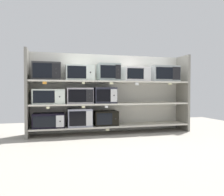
{
  "coord_description": "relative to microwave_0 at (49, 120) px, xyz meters",
  "views": [
    {
      "loc": [
        -1.14,
        -4.37,
        0.83
      ],
      "look_at": [
        0.0,
        0.0,
        0.7
      ],
      "focal_mm": 36.36,
      "sensor_mm": 36.0,
      "label": 1
    }
  ],
  "objects": [
    {
      "name": "price_tag_2",
      "position": [
        0.62,
        -0.24,
        0.25
      ],
      "size": [
        0.06,
        0.0,
        0.04
      ],
      "primitive_type": "cube",
      "color": "beige"
    },
    {
      "name": "price_tag_5",
      "position": [
        0.62,
        -0.24,
        0.69
      ],
      "size": [
        0.05,
        0.0,
        0.03
      ],
      "primitive_type": "cube",
      "color": "beige"
    },
    {
      "name": "back_panel",
      "position": [
        1.22,
        0.26,
        0.5
      ],
      "size": [
        3.33,
        0.04,
        1.6
      ],
      "primitive_type": "cube",
      "color": "beige",
      "rests_on": "ground"
    },
    {
      "name": "price_tag_1",
      "position": [
        -0.01,
        -0.24,
        0.25
      ],
      "size": [
        0.06,
        0.0,
        0.04
      ],
      "primitive_type": "cube",
      "color": "beige"
    },
    {
      "name": "microwave_6",
      "position": [
        -0.03,
        -0.0,
        0.91
      ],
      "size": [
        0.5,
        0.38,
        0.33
      ],
      "color": "#333333",
      "rests_on": "shelf_2"
    },
    {
      "name": "price_tag_3",
      "position": [
        1.05,
        -0.24,
        0.25
      ],
      "size": [
        0.06,
        0.0,
        0.04
      ],
      "primitive_type": "cube",
      "color": "white"
    },
    {
      "name": "microwave_10",
      "position": [
        2.34,
        0.0,
        0.9
      ],
      "size": [
        0.58,
        0.43,
        0.33
      ],
      "color": "#99A0A0",
      "rests_on": "shelf_2"
    },
    {
      "name": "price_tag_0",
      "position": [
        1.07,
        -0.24,
        -0.19
      ],
      "size": [
        0.07,
        0.0,
        0.04
      ],
      "primitive_type": "cube",
      "color": "beige"
    },
    {
      "name": "price_tag_7",
      "position": [
        1.66,
        -0.24,
        0.68
      ],
      "size": [
        0.07,
        0.0,
        0.05
      ],
      "primitive_type": "cube",
      "color": "white"
    },
    {
      "name": "upright_left",
      "position": [
        -0.37,
        0.0,
        0.5
      ],
      "size": [
        0.05,
        0.47,
        1.6
      ],
      "primitive_type": "cube",
      "color": "gray",
      "rests_on": "ground"
    },
    {
      "name": "microwave_1",
      "position": [
        0.57,
        -0.0,
        0.04
      ],
      "size": [
        0.45,
        0.41,
        0.34
      ],
      "color": "#999CAF",
      "rests_on": "shelf_0"
    },
    {
      "name": "microwave_9",
      "position": [
        1.71,
        0.0,
        0.88
      ],
      "size": [
        0.51,
        0.42,
        0.28
      ],
      "color": "silver",
      "rests_on": "shelf_2"
    },
    {
      "name": "shelf_2",
      "position": [
        1.22,
        0.0,
        0.73
      ],
      "size": [
        3.13,
        0.47,
        0.03
      ],
      "primitive_type": "cube",
      "color": "beige"
    },
    {
      "name": "price_tag_8",
      "position": [
        2.37,
        -0.24,
        0.69
      ],
      "size": [
        0.07,
        0.0,
        0.04
      ],
      "primitive_type": "cube",
      "color": "beige"
    },
    {
      "name": "microwave_2",
      "position": [
        1.09,
        -0.0,
        0.01
      ],
      "size": [
        0.46,
        0.37,
        0.28
      ],
      "color": "black",
      "rests_on": "shelf_0"
    },
    {
      "name": "shelf_1",
      "position": [
        1.22,
        0.0,
        0.29
      ],
      "size": [
        3.13,
        0.47,
        0.03
      ],
      "primitive_type": "cube",
      "color": "beige"
    },
    {
      "name": "microwave_4",
      "position": [
        0.57,
        -0.0,
        0.45
      ],
      "size": [
        0.49,
        0.39,
        0.3
      ],
      "color": "#BBB3BA",
      "rests_on": "shelf_1"
    },
    {
      "name": "microwave_7",
      "position": [
        0.58,
        -0.0,
        0.89
      ],
      "size": [
        0.53,
        0.4,
        0.29
      ],
      "color": "silver",
      "rests_on": "shelf_2"
    },
    {
      "name": "ground",
      "position": [
        1.22,
        -1.0,
        -0.31
      ],
      "size": [
        7.13,
        6.0,
        0.02
      ],
      "primitive_type": "cube",
      "color": "gray"
    },
    {
      "name": "upright_right",
      "position": [
        2.81,
        0.0,
        0.5
      ],
      "size": [
        0.05,
        0.47,
        1.6
      ],
      "primitive_type": "cube",
      "color": "gray",
      "rests_on": "ground"
    },
    {
      "name": "microwave_0",
      "position": [
        0.0,
        0.0,
        0.0
      ],
      "size": [
        0.57,
        0.43,
        0.26
      ],
      "color": "black",
      "rests_on": "shelf_0"
    },
    {
      "name": "microwave_3",
      "position": [
        0.0,
        -0.0,
        0.44
      ],
      "size": [
        0.58,
        0.4,
        0.27
      ],
      "color": "silver",
      "rests_on": "shelf_1"
    },
    {
      "name": "price_tag_4",
      "position": [
        -0.06,
        -0.24,
        0.69
      ],
      "size": [
        0.07,
        0.0,
        0.04
      ],
      "primitive_type": "cube",
      "color": "orange"
    },
    {
      "name": "microwave_8",
      "position": [
        1.15,
        0.0,
        0.91
      ],
      "size": [
        0.42,
        0.35,
        0.34
      ],
      "color": "#96A5A3",
      "rests_on": "shelf_2"
    },
    {
      "name": "shelf_0",
      "position": [
        1.22,
        0.0,
        -0.15
      ],
      "size": [
        3.13,
        0.47,
        0.03
      ],
      "primitive_type": "cube",
      "color": "beige",
      "rests_on": "ground"
    },
    {
      "name": "price_tag_6",
      "position": [
        1.15,
        -0.24,
        0.69
      ],
      "size": [
        0.07,
        0.0,
        0.04
      ],
      "primitive_type": "cube",
      "color": "beige"
    },
    {
      "name": "microwave_5",
      "position": [
        1.07,
        -0.0,
        0.46
      ],
      "size": [
        0.42,
        0.41,
        0.31
      ],
      "color": "#272836",
      "rests_on": "shelf_1"
    }
  ]
}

